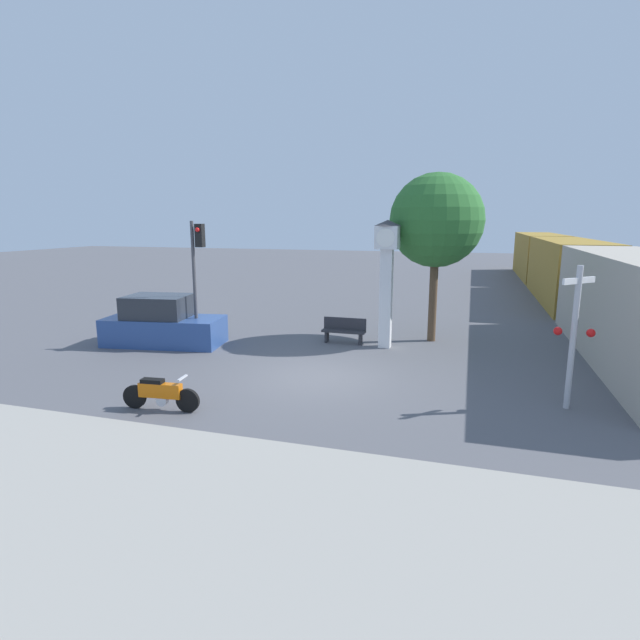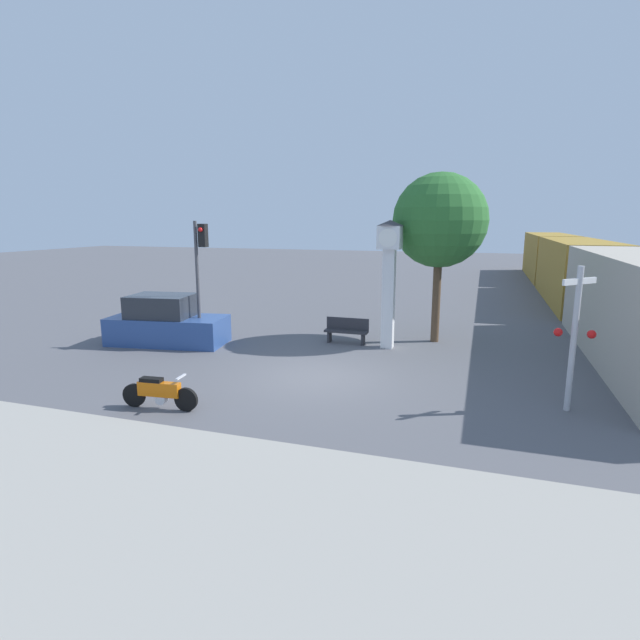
{
  "view_description": "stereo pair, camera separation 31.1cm",
  "coord_description": "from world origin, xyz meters",
  "px_view_note": "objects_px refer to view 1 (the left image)",
  "views": [
    {
      "loc": [
        4.05,
        -13.22,
        4.46
      ],
      "look_at": [
        0.09,
        -0.09,
        1.71
      ],
      "focal_mm": 28.0,
      "sensor_mm": 36.0,
      "label": 1
    },
    {
      "loc": [
        4.35,
        -13.13,
        4.46
      ],
      "look_at": [
        0.09,
        -0.09,
        1.71
      ],
      "focal_mm": 28.0,
      "sensor_mm": 36.0,
      "label": 2
    }
  ],
  "objects_px": {
    "freight_train": "(567,271)",
    "parked_car": "(163,324)",
    "traffic_light": "(197,261)",
    "motorcycle": "(160,394)",
    "railroad_crossing_signal": "(574,332)",
    "clock_tower": "(387,265)",
    "bench": "(344,330)",
    "street_tree": "(436,221)"
  },
  "relations": [
    {
      "from": "railroad_crossing_signal",
      "to": "parked_car",
      "type": "xyz_separation_m",
      "value": [
        -13.0,
        2.69,
        -1.14
      ]
    },
    {
      "from": "clock_tower",
      "to": "traffic_light",
      "type": "xyz_separation_m",
      "value": [
        -6.41,
        -1.69,
        0.1
      ]
    },
    {
      "from": "freight_train",
      "to": "traffic_light",
      "type": "distance_m",
      "value": 20.67
    },
    {
      "from": "bench",
      "to": "parked_car",
      "type": "xyz_separation_m",
      "value": [
        -6.26,
        -2.13,
        0.26
      ]
    },
    {
      "from": "bench",
      "to": "parked_car",
      "type": "bearing_deg",
      "value": -161.24
    },
    {
      "from": "traffic_light",
      "to": "railroad_crossing_signal",
      "type": "height_order",
      "value": "traffic_light"
    },
    {
      "from": "parked_car",
      "to": "freight_train",
      "type": "bearing_deg",
      "value": 35.41
    },
    {
      "from": "clock_tower",
      "to": "parked_car",
      "type": "relative_size",
      "value": 1.01
    },
    {
      "from": "traffic_light",
      "to": "freight_train",
      "type": "bearing_deg",
      "value": 46.01
    },
    {
      "from": "freight_train",
      "to": "parked_car",
      "type": "bearing_deg",
      "value": -136.27
    },
    {
      "from": "bench",
      "to": "traffic_light",
      "type": "bearing_deg",
      "value": -158.49
    },
    {
      "from": "freight_train",
      "to": "street_tree",
      "type": "bearing_deg",
      "value": -118.78
    },
    {
      "from": "street_tree",
      "to": "bench",
      "type": "distance_m",
      "value": 5.15
    },
    {
      "from": "clock_tower",
      "to": "traffic_light",
      "type": "distance_m",
      "value": 6.63
    },
    {
      "from": "traffic_light",
      "to": "parked_car",
      "type": "xyz_separation_m",
      "value": [
        -1.41,
        -0.21,
        -2.29
      ]
    },
    {
      "from": "traffic_light",
      "to": "parked_car",
      "type": "bearing_deg",
      "value": -171.36
    },
    {
      "from": "freight_train",
      "to": "clock_tower",
      "type": "bearing_deg",
      "value": -121.07
    },
    {
      "from": "motorcycle",
      "to": "parked_car",
      "type": "bearing_deg",
      "value": 117.82
    },
    {
      "from": "railroad_crossing_signal",
      "to": "street_tree",
      "type": "distance_m",
      "value": 7.55
    },
    {
      "from": "bench",
      "to": "railroad_crossing_signal",
      "type": "bearing_deg",
      "value": -35.56
    },
    {
      "from": "motorcycle",
      "to": "traffic_light",
      "type": "bearing_deg",
      "value": 105.93
    },
    {
      "from": "bench",
      "to": "motorcycle",
      "type": "bearing_deg",
      "value": -108.26
    },
    {
      "from": "motorcycle",
      "to": "railroad_crossing_signal",
      "type": "distance_m",
      "value": 9.86
    },
    {
      "from": "bench",
      "to": "clock_tower",
      "type": "bearing_deg",
      "value": -8.02
    },
    {
      "from": "freight_train",
      "to": "traffic_light",
      "type": "xyz_separation_m",
      "value": [
        -14.33,
        -14.84,
        1.34
      ]
    },
    {
      "from": "railroad_crossing_signal",
      "to": "traffic_light",
      "type": "bearing_deg",
      "value": 165.93
    },
    {
      "from": "clock_tower",
      "to": "freight_train",
      "type": "distance_m",
      "value": 15.4
    },
    {
      "from": "freight_train",
      "to": "parked_car",
      "type": "xyz_separation_m",
      "value": [
        -15.74,
        -15.06,
        -0.95
      ]
    },
    {
      "from": "traffic_light",
      "to": "street_tree",
      "type": "height_order",
      "value": "street_tree"
    },
    {
      "from": "clock_tower",
      "to": "bench",
      "type": "xyz_separation_m",
      "value": [
        -1.55,
        0.22,
        -2.45
      ]
    },
    {
      "from": "traffic_light",
      "to": "street_tree",
      "type": "distance_m",
      "value": 8.65
    },
    {
      "from": "motorcycle",
      "to": "parked_car",
      "type": "relative_size",
      "value": 0.44
    },
    {
      "from": "railroad_crossing_signal",
      "to": "freight_train",
      "type": "bearing_deg",
      "value": 81.25
    },
    {
      "from": "motorcycle",
      "to": "street_tree",
      "type": "xyz_separation_m",
      "value": [
        5.62,
        9.02,
        4.02
      ]
    },
    {
      "from": "motorcycle",
      "to": "parked_car",
      "type": "distance_m",
      "value": 6.74
    },
    {
      "from": "railroad_crossing_signal",
      "to": "street_tree",
      "type": "bearing_deg",
      "value": 121.11
    },
    {
      "from": "clock_tower",
      "to": "freight_train",
      "type": "height_order",
      "value": "clock_tower"
    },
    {
      "from": "clock_tower",
      "to": "freight_train",
      "type": "bearing_deg",
      "value": 58.93
    },
    {
      "from": "motorcycle",
      "to": "traffic_light",
      "type": "distance_m",
      "value": 6.8
    },
    {
      "from": "street_tree",
      "to": "bench",
      "type": "bearing_deg",
      "value": -157.55
    },
    {
      "from": "railroad_crossing_signal",
      "to": "street_tree",
      "type": "height_order",
      "value": "street_tree"
    },
    {
      "from": "motorcycle",
      "to": "street_tree",
      "type": "distance_m",
      "value": 11.36
    }
  ]
}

